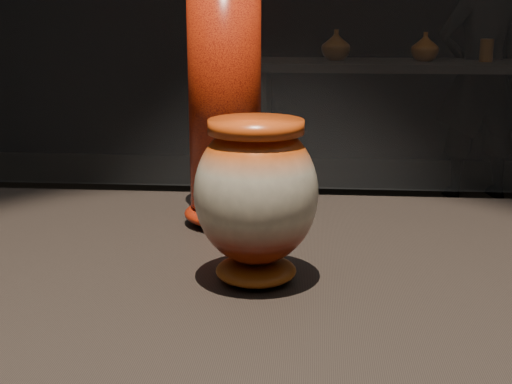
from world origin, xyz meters
TOP-DOWN VIEW (x-y plane):
  - main_vase at (-0.16, -0.02)m, footprint 0.18×0.18m
  - tall_vase at (-0.23, 0.22)m, footprint 0.17×0.17m
  - back_shelf at (0.42, 3.64)m, footprint 2.00×0.60m
  - back_vase_left at (0.02, 3.67)m, footprint 0.22×0.22m
  - back_vase_mid at (0.56, 3.65)m, footprint 0.21×0.21m
  - back_vase_right at (0.92, 3.63)m, footprint 0.08×0.08m
  - visitor at (0.95, 3.85)m, footprint 0.64×0.48m

SIDE VIEW (x-z plane):
  - back_shelf at x=0.42m, z-range 0.19..1.09m
  - visitor at x=0.95m, z-range 0.00..1.60m
  - back_vase_right at x=0.92m, z-range 0.90..1.04m
  - back_vase_mid at x=0.56m, z-range 0.90..1.07m
  - back_vase_left at x=0.02m, z-range 0.90..1.09m
  - main_vase at x=-0.16m, z-range 0.91..1.11m
  - tall_vase at x=-0.23m, z-range 0.89..1.30m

